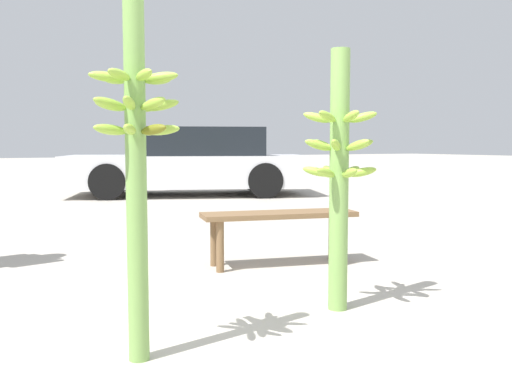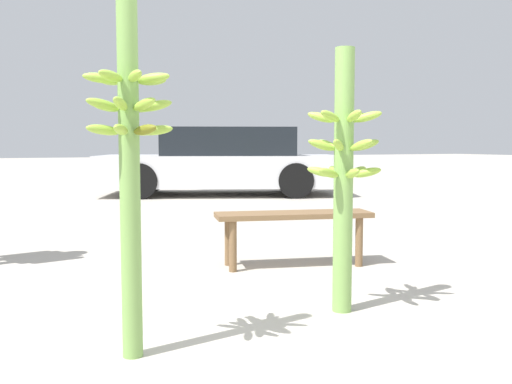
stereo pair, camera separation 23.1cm
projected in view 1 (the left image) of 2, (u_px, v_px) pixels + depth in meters
ground_plane at (267, 341)px, 2.82m from camera, size 80.00×80.00×0.00m
banana_stalk_left at (136, 158)px, 2.50m from camera, size 0.39×0.39×1.62m
banana_stalk_center at (339, 172)px, 3.29m from camera, size 0.43×0.43×1.51m
market_bench at (279, 221)px, 4.55m from camera, size 1.28×0.61×0.43m
parked_car at (190, 162)px, 10.81m from camera, size 4.79×3.29×1.28m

